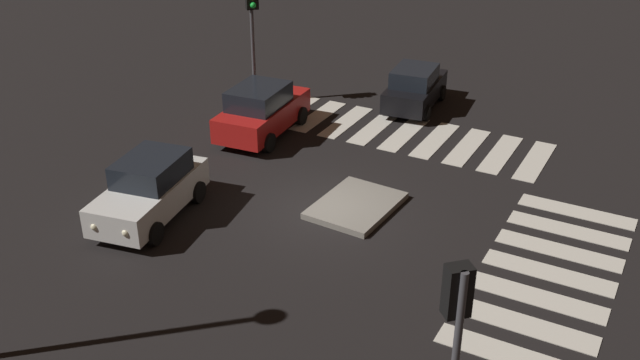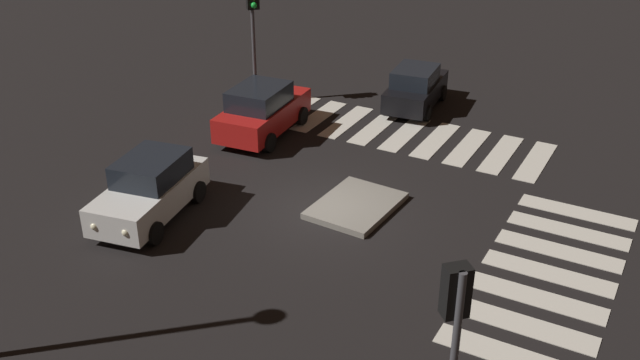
{
  "view_description": "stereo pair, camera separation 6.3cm",
  "coord_description": "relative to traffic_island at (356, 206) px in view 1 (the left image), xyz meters",
  "views": [
    {
      "loc": [
        -15.71,
        -8.55,
        10.25
      ],
      "look_at": [
        0.0,
        0.0,
        1.0
      ],
      "focal_mm": 40.54,
      "sensor_mm": 36.0,
      "label": 1
    },
    {
      "loc": [
        -15.68,
        -8.61,
        10.25
      ],
      "look_at": [
        0.0,
        0.0,
        1.0
      ],
      "focal_mm": 40.54,
      "sensor_mm": 36.0,
      "label": 2
    }
  ],
  "objects": [
    {
      "name": "ground_plane",
      "position": [
        -0.64,
        0.83,
        -0.09
      ],
      "size": [
        80.0,
        80.0,
        0.0
      ],
      "primitive_type": "plane",
      "color": "black"
    },
    {
      "name": "traffic_island",
      "position": [
        0.0,
        0.0,
        0.0
      ],
      "size": [
        2.82,
        2.19,
        0.18
      ],
      "color": "gray",
      "rests_on": "ground"
    },
    {
      "name": "car_black",
      "position": [
        8.11,
        1.49,
        0.71
      ],
      "size": [
        3.88,
        2.08,
        1.63
      ],
      "rotation": [
        0.0,
        0.0,
        0.11
      ],
      "color": "black",
      "rests_on": "ground"
    },
    {
      "name": "car_white",
      "position": [
        -3.12,
        4.85,
        0.76
      ],
      "size": [
        4.15,
        2.37,
        1.73
      ],
      "rotation": [
        0.0,
        0.0,
        3.31
      ],
      "color": "silver",
      "rests_on": "ground"
    },
    {
      "name": "car_red",
      "position": [
        3.2,
        5.22,
        0.8
      ],
      "size": [
        4.29,
        2.24,
        1.82
      ],
      "rotation": [
        0.0,
        0.0,
        0.08
      ],
      "color": "red",
      "rests_on": "ground"
    },
    {
      "name": "traffic_light_north",
      "position": [
        5.55,
        7.03,
        3.44
      ],
      "size": [
        0.54,
        0.54,
        4.67
      ],
      "rotation": [
        0.0,
        0.0,
        -2.36
      ],
      "color": "#47474C",
      "rests_on": "ground"
    },
    {
      "name": "traffic_light_south",
      "position": [
        -6.76,
        -5.09,
        2.69
      ],
      "size": [
        0.54,
        0.54,
        3.66
      ],
      "rotation": [
        0.0,
        0.0,
        0.77
      ],
      "color": "#47474C",
      "rests_on": "ground"
    },
    {
      "name": "crosswalk_near",
      "position": [
        -0.64,
        -5.62,
        -0.08
      ],
      "size": [
        7.6,
        3.2,
        0.02
      ],
      "color": "silver",
      "rests_on": "ground"
    },
    {
      "name": "crosswalk_side",
      "position": [
        5.58,
        0.83,
        -0.08
      ],
      "size": [
        3.2,
        9.9,
        0.02
      ],
      "color": "silver",
      "rests_on": "ground"
    }
  ]
}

